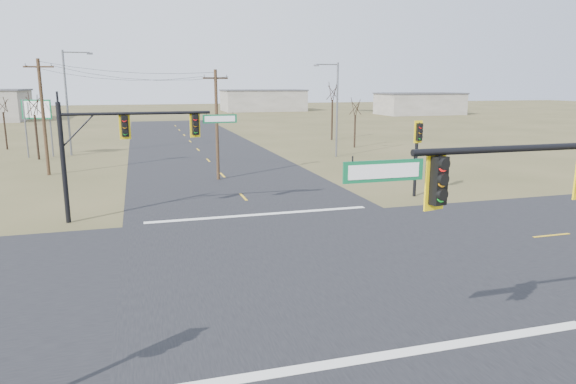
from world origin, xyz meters
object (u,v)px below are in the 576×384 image
(mast_arm_far, at_px, (132,134))
(highway_sign, at_px, (37,116))
(streetlight_a, at_px, (335,105))
(streetlight_c, at_px, (69,97))
(bare_tree_b, at_px, (2,104))
(bare_tree_d, at_px, (333,91))
(utility_pole_far, at_px, (43,115))
(utility_pole_near, at_px, (217,123))
(bare_tree_c, at_px, (355,106))
(bare_tree_a, at_px, (33,104))
(pedestal_signal_ne, at_px, (418,142))

(mast_arm_far, distance_m, highway_sign, 27.36)
(streetlight_a, height_order, streetlight_c, streetlight_c)
(bare_tree_b, height_order, bare_tree_d, bare_tree_d)
(highway_sign, bearing_deg, utility_pole_far, -57.55)
(highway_sign, relative_size, bare_tree_d, 0.73)
(streetlight_c, bearing_deg, utility_pole_near, -58.96)
(highway_sign, bearing_deg, streetlight_a, 4.90)
(mast_arm_far, relative_size, bare_tree_b, 1.47)
(utility_pole_near, xyz_separation_m, utility_pole_far, (-12.16, 5.58, 0.40))
(utility_pole_near, relative_size, streetlight_a, 0.89)
(bare_tree_c, bearing_deg, bare_tree_d, 86.91)
(utility_pole_far, distance_m, streetlight_c, 11.28)
(mast_arm_far, distance_m, bare_tree_d, 39.97)
(mast_arm_far, xyz_separation_m, bare_tree_c, (22.95, 24.41, 0.08))
(bare_tree_a, bearing_deg, bare_tree_c, 0.27)
(utility_pole_near, distance_m, bare_tree_d, 28.85)
(utility_pole_far, distance_m, bare_tree_b, 19.22)
(pedestal_signal_ne, height_order, utility_pole_far, utility_pole_far)
(utility_pole_near, bearing_deg, utility_pole_far, 155.34)
(bare_tree_d, bearing_deg, utility_pole_near, -127.75)
(bare_tree_a, height_order, bare_tree_d, bare_tree_d)
(utility_pole_far, bearing_deg, bare_tree_a, 103.36)
(utility_pole_near, bearing_deg, bare_tree_c, 40.71)
(bare_tree_a, bearing_deg, highway_sign, 92.88)
(pedestal_signal_ne, distance_m, streetlight_a, 18.01)
(bare_tree_a, bearing_deg, utility_pole_far, -76.64)
(mast_arm_far, height_order, utility_pole_far, utility_pole_far)
(pedestal_signal_ne, xyz_separation_m, utility_pole_far, (-23.00, 14.72, 1.14))
(utility_pole_far, height_order, bare_tree_a, utility_pole_far)
(mast_arm_far, distance_m, bare_tree_b, 35.71)
(pedestal_signal_ne, height_order, bare_tree_c, bare_tree_c)
(bare_tree_b, bearing_deg, streetlight_a, -25.42)
(utility_pole_near, relative_size, streetlight_c, 0.79)
(highway_sign, relative_size, streetlight_c, 0.54)
(mast_arm_far, distance_m, utility_pole_near, 11.21)
(pedestal_signal_ne, xyz_separation_m, bare_tree_a, (-25.15, 23.78, 1.66))
(utility_pole_near, xyz_separation_m, streetlight_c, (-11.54, 16.80, 1.45))
(bare_tree_c, relative_size, bare_tree_d, 0.77)
(bare_tree_a, distance_m, bare_tree_b, 10.04)
(bare_tree_a, relative_size, bare_tree_b, 1.06)
(bare_tree_b, bearing_deg, mast_arm_far, -68.52)
(bare_tree_d, bearing_deg, bare_tree_a, -165.74)
(mast_arm_far, height_order, pedestal_signal_ne, mast_arm_far)
(bare_tree_c, bearing_deg, streetlight_a, -127.96)
(mast_arm_far, xyz_separation_m, bare_tree_b, (-13.07, 33.22, 0.44))
(pedestal_signal_ne, height_order, streetlight_c, streetlight_c)
(utility_pole_near, distance_m, utility_pole_far, 13.39)
(highway_sign, height_order, bare_tree_b, bare_tree_b)
(utility_pole_far, bearing_deg, bare_tree_b, 110.28)
(streetlight_a, height_order, bare_tree_c, streetlight_a)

